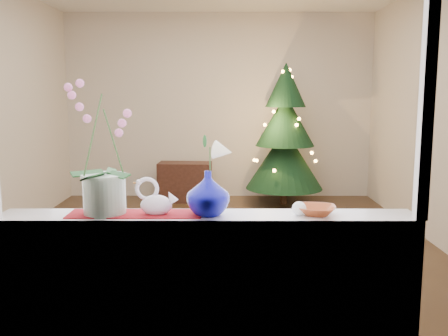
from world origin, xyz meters
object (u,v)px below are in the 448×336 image
at_px(paperweight, 299,209).
at_px(amber_dish, 317,211).
at_px(orchid_pot, 103,148).
at_px(blue_vase, 208,190).
at_px(xmas_tree, 285,135).
at_px(side_table, 185,182).
at_px(swan, 156,197).

bearing_deg(paperweight, amber_dish, 8.87).
height_order(orchid_pot, blue_vase, orchid_pot).
distance_m(orchid_pot, xmas_tree, 4.56).
bearing_deg(side_table, paperweight, -74.50).
height_order(blue_vase, xmas_tree, xmas_tree).
bearing_deg(swan, orchid_pot, -171.67).
xyz_separation_m(swan, paperweight, (0.75, -0.01, -0.06)).
relative_size(blue_vase, amber_dish, 1.59).
distance_m(orchid_pot, side_table, 4.60).
distance_m(orchid_pot, swan, 0.38).
xyz_separation_m(xmas_tree, side_table, (-1.40, 0.18, -0.70)).
relative_size(blue_vase, side_table, 0.36).
bearing_deg(orchid_pot, amber_dish, -0.79).
height_order(orchid_pot, side_table, orchid_pot).
bearing_deg(blue_vase, xmas_tree, 78.12).
relative_size(orchid_pot, swan, 3.15).
distance_m(orchid_pot, blue_vase, 0.59).
xyz_separation_m(amber_dish, side_table, (-1.06, 4.51, -0.66)).
bearing_deg(blue_vase, side_table, 96.22).
height_order(orchid_pot, xmas_tree, xmas_tree).
distance_m(orchid_pot, amber_dish, 1.16).
distance_m(paperweight, amber_dish, 0.10).
distance_m(amber_dish, side_table, 4.68).
bearing_deg(amber_dish, paperweight, -171.13).
bearing_deg(orchid_pot, paperweight, -1.69).
bearing_deg(orchid_pot, blue_vase, -2.12).
bearing_deg(xmas_tree, side_table, 172.78).
relative_size(orchid_pot, xmas_tree, 0.36).
bearing_deg(amber_dish, orchid_pot, 179.21).
distance_m(orchid_pot, paperweight, 1.07).
relative_size(swan, side_table, 0.30).
bearing_deg(orchid_pot, xmas_tree, 71.33).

